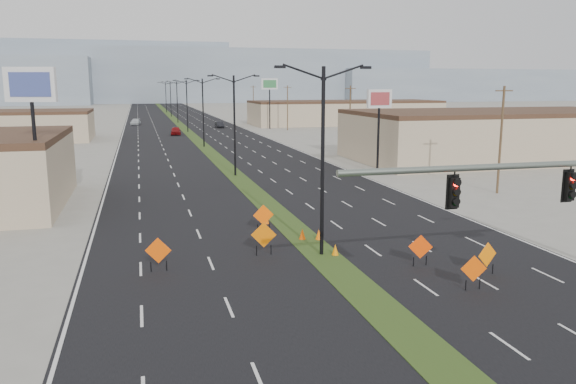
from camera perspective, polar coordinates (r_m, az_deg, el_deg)
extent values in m
plane|color=gray|center=(20.40, 14.43, -15.89)|extent=(600.00, 600.00, 0.00)
cube|color=black|center=(116.50, -10.30, 6.17)|extent=(25.00, 400.00, 0.02)
cube|color=#384D1B|center=(116.50, -10.30, 6.17)|extent=(2.00, 400.00, 0.04)
cube|color=tan|center=(74.86, 20.61, 5.28)|extent=(36.00, 18.00, 5.50)
cube|color=tan|center=(134.52, 5.80, 7.95)|extent=(44.00, 16.00, 5.00)
cube|color=gray|center=(319.64, -6.10, 11.63)|extent=(220.00, 50.00, 28.00)
cube|color=gray|center=(359.60, 17.20, 10.32)|extent=(160.00, 50.00, 18.00)
cube|color=gray|center=(336.50, -18.75, 11.42)|extent=(140.00, 50.00, 32.00)
cylinder|color=slate|center=(23.10, 24.05, 2.52)|extent=(16.00, 0.24, 0.24)
cube|color=black|center=(21.23, 16.48, -0.04)|extent=(0.50, 0.28, 1.30)
sphere|color=#FF0C05|center=(21.03, 16.75, 0.82)|extent=(0.22, 0.22, 0.22)
cube|color=black|center=(24.19, 26.67, 0.53)|extent=(0.50, 0.28, 1.30)
sphere|color=#FF0C05|center=(24.02, 26.99, 1.29)|extent=(0.22, 0.22, 0.22)
cylinder|color=black|center=(29.56, 3.53, 2.90)|extent=(0.20, 0.20, 10.00)
cube|color=black|center=(28.65, -0.83, 12.60)|extent=(0.55, 0.24, 0.14)
cube|color=black|center=(30.10, 7.90, 12.41)|extent=(0.55, 0.24, 0.14)
cylinder|color=black|center=(56.69, -5.45, 6.65)|extent=(0.20, 0.20, 10.00)
cube|color=black|center=(56.22, -7.91, 11.62)|extent=(0.55, 0.24, 0.14)
cube|color=black|center=(56.97, -3.21, 11.69)|extent=(0.55, 0.24, 0.14)
cylinder|color=black|center=(84.39, -8.62, 7.93)|extent=(0.20, 0.20, 10.00)
cube|color=black|center=(84.08, -10.30, 11.24)|extent=(0.55, 0.24, 0.14)
cube|color=black|center=(84.58, -7.13, 11.33)|extent=(0.55, 0.24, 0.14)
cylinder|color=black|center=(112.24, -10.22, 8.56)|extent=(0.20, 0.20, 10.00)
cube|color=black|center=(112.00, -11.50, 11.05)|extent=(0.55, 0.24, 0.14)
cube|color=black|center=(112.38, -9.11, 11.12)|extent=(0.55, 0.24, 0.14)
cylinder|color=black|center=(140.15, -11.19, 8.94)|extent=(0.20, 0.20, 10.00)
cube|color=black|center=(139.96, -12.22, 10.93)|extent=(0.55, 0.24, 0.14)
cube|color=black|center=(140.26, -10.31, 11.00)|extent=(0.55, 0.24, 0.14)
cylinder|color=black|center=(168.09, -11.83, 9.19)|extent=(0.20, 0.20, 10.00)
cube|color=black|center=(167.93, -12.70, 10.85)|extent=(0.55, 0.24, 0.14)
cube|color=black|center=(168.18, -11.10, 10.91)|extent=(0.55, 0.24, 0.14)
cylinder|color=black|center=(196.04, -12.30, 9.37)|extent=(0.20, 0.20, 10.00)
cube|color=black|center=(195.91, -13.04, 10.79)|extent=(0.55, 0.24, 0.14)
cube|color=black|center=(196.13, -11.67, 10.84)|extent=(0.55, 0.24, 0.14)
cylinder|color=#4C3823|center=(50.39, 20.79, 4.92)|extent=(0.20, 0.20, 9.00)
cube|color=#4C3823|center=(50.18, 21.11, 9.58)|extent=(1.60, 0.10, 0.10)
cylinder|color=#4C3823|center=(81.36, 6.31, 7.53)|extent=(0.20, 0.20, 9.00)
cube|color=#4C3823|center=(81.23, 6.37, 10.42)|extent=(1.60, 0.10, 0.10)
cylinder|color=#4C3823|center=(114.67, -0.05, 8.52)|extent=(0.20, 0.20, 9.00)
cube|color=#4C3823|center=(114.58, -0.05, 10.57)|extent=(1.60, 0.10, 0.10)
cylinder|color=#4C3823|center=(148.76, -3.54, 9.03)|extent=(0.20, 0.20, 9.00)
cube|color=#4C3823|center=(148.69, -3.55, 10.60)|extent=(1.60, 0.10, 0.10)
imported|color=maroon|center=(106.27, -11.34, 6.11)|extent=(2.17, 4.58, 1.51)
imported|color=black|center=(122.83, -6.98, 6.80)|extent=(1.58, 4.05, 1.32)
imported|color=silver|center=(135.25, -15.24, 6.88)|extent=(2.55, 4.96, 1.38)
cube|color=#EF4E05|center=(28.37, -13.06, -5.81)|extent=(1.27, 0.33, 1.30)
cylinder|color=black|center=(28.61, -13.75, -7.40)|extent=(0.05, 0.05, 0.54)
cylinder|color=black|center=(28.62, -12.23, -7.32)|extent=(0.05, 0.05, 0.54)
cube|color=#E06504|center=(30.22, -2.48, -4.37)|extent=(1.34, 0.37, 1.38)
cylinder|color=black|center=(30.38, -3.21, -5.98)|extent=(0.05, 0.05, 0.57)
cylinder|color=black|center=(30.54, -1.73, -5.88)|extent=(0.05, 0.05, 0.57)
cube|color=#FF5A05|center=(35.02, -2.51, -2.35)|extent=(1.31, 0.06, 1.31)
cylinder|color=black|center=(35.14, -3.11, -3.68)|extent=(0.05, 0.05, 0.55)
cylinder|color=black|center=(35.29, -1.90, -3.61)|extent=(0.05, 0.05, 0.55)
cube|color=#F15105|center=(26.56, 18.35, -7.40)|extent=(1.20, 0.23, 1.21)
cylinder|color=black|center=(26.62, 17.61, -9.03)|extent=(0.05, 0.05, 0.50)
cylinder|color=black|center=(26.99, 18.89, -8.83)|extent=(0.05, 0.05, 0.50)
cube|color=#FF4405|center=(29.26, 13.32, -5.44)|extent=(1.17, 0.44, 1.22)
cylinder|color=black|center=(29.32, 12.63, -6.93)|extent=(0.05, 0.05, 0.51)
cylinder|color=black|center=(29.64, 13.86, -6.79)|extent=(0.05, 0.05, 0.51)
cube|color=orange|center=(28.84, 19.59, -6.02)|extent=(1.19, 0.36, 1.22)
cylinder|color=black|center=(28.87, 18.91, -7.54)|extent=(0.05, 0.05, 0.51)
cylinder|color=black|center=(29.26, 20.08, -7.37)|extent=(0.05, 0.05, 0.51)
cone|color=#DA4B04|center=(33.39, 1.47, -4.32)|extent=(0.46, 0.46, 0.69)
cone|color=#F86405|center=(33.38, 3.13, -4.36)|extent=(0.53, 0.53, 0.66)
cone|color=orange|center=(30.45, 4.82, -5.88)|extent=(0.41, 0.41, 0.65)
cone|color=#FF6205|center=(37.22, -2.23, -2.77)|extent=(0.42, 0.42, 0.65)
cylinder|color=black|center=(40.52, -24.17, 3.00)|extent=(0.24, 0.24, 8.43)
cube|color=white|center=(40.24, -24.71, 9.89)|extent=(3.29, 1.25, 2.22)
cube|color=#3D4C94|center=(40.04, -24.76, 9.89)|extent=(2.57, 0.78, 1.55)
cylinder|color=black|center=(59.15, 9.15, 5.34)|extent=(0.24, 0.24, 7.13)
cube|color=white|center=(58.91, 9.27, 9.34)|extent=(2.83, 0.80, 1.88)
cube|color=#A5373A|center=(58.73, 9.35, 9.33)|extent=(2.23, 0.42, 1.31)
cylinder|color=black|center=(119.27, -1.87, 8.52)|extent=(0.24, 0.24, 8.63)
cube|color=white|center=(119.18, -1.89, 10.92)|extent=(3.41, 0.97, 2.27)
cube|color=#327E45|center=(118.98, -1.86, 10.92)|extent=(2.69, 0.55, 1.59)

